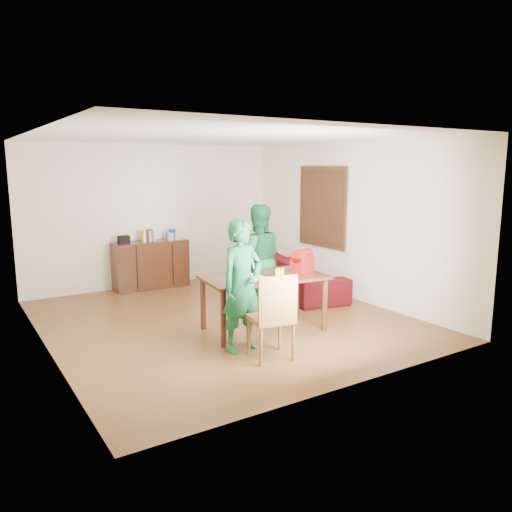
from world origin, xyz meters
TOP-DOWN VIEW (x-y plane):
  - room at (0.01, 0.13)m, footprint 5.20×5.70m
  - table at (0.24, -0.73)m, footprint 1.79×1.15m
  - chair at (-0.27, -1.67)m, footprint 0.56×0.54m
  - person_near at (-0.41, -1.22)m, footprint 0.66×0.48m
  - person_far at (0.61, 0.01)m, footprint 1.02×0.91m
  - laptop at (-0.00, -0.78)m, footprint 0.37×0.27m
  - bananas at (0.24, -1.10)m, footprint 0.20×0.15m
  - bottle at (0.34, -1.04)m, footprint 0.07×0.07m
  - red_bag at (0.85, -0.81)m, footprint 0.39×0.31m
  - sofa at (1.95, 0.70)m, footprint 1.35×2.41m

SIDE VIEW (x-z plane):
  - chair at x=-0.27m, z-range -0.22..0.84m
  - sofa at x=1.95m, z-range 0.00..0.66m
  - table at x=0.24m, z-range 0.29..1.08m
  - bananas at x=0.24m, z-range 0.79..0.85m
  - person_near at x=-0.41m, z-range 0.00..1.66m
  - laptop at x=0.00m, z-range 0.71..0.96m
  - person_far at x=0.61m, z-range 0.00..1.72m
  - bottle at x=0.34m, z-range 0.79..0.96m
  - red_bag at x=0.85m, z-range 0.79..1.04m
  - room at x=0.01m, z-range -0.14..2.76m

